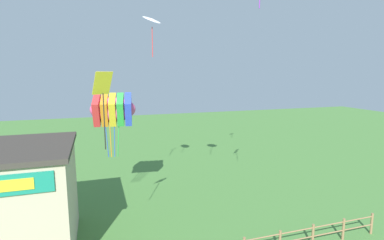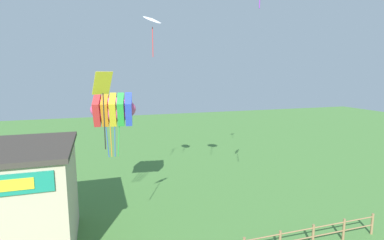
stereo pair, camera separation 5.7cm
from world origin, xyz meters
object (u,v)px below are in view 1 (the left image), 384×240
object	(u,v)px
seaside_building	(8,201)
kite_yellow_diamond	(103,93)
kite_rainbow_parafoil	(113,110)
kite_white_delta	(152,20)

from	to	relation	value
seaside_building	kite_yellow_diamond	xyz separation A→B (m)	(4.78, -2.61, 5.48)
kite_rainbow_parafoil	kite_yellow_diamond	xyz separation A→B (m)	(-0.75, -6.72, 1.53)
kite_yellow_diamond	kite_white_delta	xyz separation A→B (m)	(3.45, 6.43, 4.33)
kite_rainbow_parafoil	kite_white_delta	distance (m)	6.46
seaside_building	kite_white_delta	world-z (taller)	kite_white_delta
kite_rainbow_parafoil	kite_white_delta	xyz separation A→B (m)	(2.70, -0.29, 5.86)
seaside_building	kite_yellow_diamond	bearing A→B (deg)	-28.64
seaside_building	kite_white_delta	bearing A→B (deg)	24.84
seaside_building	kite_rainbow_parafoil	size ratio (longest dim) A/B	1.49
kite_yellow_diamond	kite_rainbow_parafoil	bearing A→B (deg)	83.60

